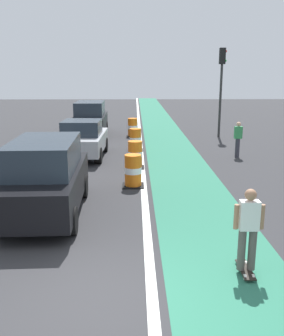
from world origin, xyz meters
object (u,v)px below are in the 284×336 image
at_px(parked_suv_third, 90,118).
at_px(traffic_barrel_mid, 135,155).
at_px(traffic_barrel_back, 135,140).
at_px(traffic_barrel_far, 133,128).
at_px(pedestrian_crossing, 238,138).
at_px(parked_sedan_second, 83,139).
at_px(skateboarder_on_lane, 248,229).
at_px(traffic_barrel_front, 133,171).
at_px(traffic_light_corner, 222,77).
at_px(parked_suv_nearest, 46,177).

height_order(parked_suv_third, traffic_barrel_mid, parked_suv_third).
bearing_deg(traffic_barrel_back, parked_suv_third, 119.70).
bearing_deg(traffic_barrel_far, pedestrian_crossing, -51.13).
height_order(parked_sedan_second, traffic_barrel_far, parked_sedan_second).
relative_size(traffic_barrel_mid, pedestrian_crossing, 0.68).
relative_size(skateboarder_on_lane, parked_sedan_second, 0.41).
xyz_separation_m(traffic_barrel_front, traffic_barrel_mid, (0.07, 2.61, 0.00)).
relative_size(traffic_barrel_front, traffic_light_corner, 0.21).
relative_size(parked_sedan_second, traffic_barrel_mid, 3.81).
bearing_deg(traffic_light_corner, parked_sedan_second, -142.76).
distance_m(traffic_barrel_front, traffic_barrel_back, 6.12).
xyz_separation_m(parked_suv_third, traffic_barrel_far, (2.56, -0.44, -0.50)).
xyz_separation_m(traffic_barrel_mid, pedestrian_crossing, (4.63, 1.92, 0.33)).
height_order(traffic_barrel_far, traffic_light_corner, traffic_light_corner).
relative_size(traffic_barrel_front, traffic_barrel_back, 1.00).
height_order(parked_sedan_second, traffic_barrel_front, parked_sedan_second).
bearing_deg(traffic_barrel_far, traffic_barrel_mid, -88.91).
bearing_deg(skateboarder_on_lane, parked_sedan_second, 113.01).
height_order(parked_suv_nearest, parked_suv_third, same).
relative_size(parked_suv_third, traffic_light_corner, 0.91).
height_order(parked_suv_nearest, traffic_barrel_mid, parked_suv_nearest).
bearing_deg(traffic_barrel_far, traffic_barrel_front, -89.58).
bearing_deg(traffic_barrel_mid, parked_suv_third, 108.13).
distance_m(parked_sedan_second, traffic_barrel_far, 6.23).
bearing_deg(parked_sedan_second, traffic_barrel_back, 32.14).
xyz_separation_m(parked_sedan_second, traffic_barrel_far, (2.19, 5.82, -0.30)).
relative_size(parked_suv_nearest, pedestrian_crossing, 2.89).
bearing_deg(pedestrian_crossing, parked_sedan_second, 179.14).
height_order(parked_suv_nearest, pedestrian_crossing, parked_suv_nearest).
xyz_separation_m(skateboarder_on_lane, pedestrian_crossing, (2.51, 10.40, -0.05)).
distance_m(skateboarder_on_lane, parked_sedan_second, 11.42).
xyz_separation_m(parked_suv_nearest, traffic_barrel_front, (2.32, 2.57, -0.50)).
relative_size(traffic_barrel_front, pedestrian_crossing, 0.68).
bearing_deg(skateboarder_on_lane, traffic_barrel_mid, 104.03).
bearing_deg(traffic_barrel_front, traffic_light_corner, 63.62).
xyz_separation_m(parked_suv_third, traffic_barrel_front, (2.64, -10.89, -0.50)).
relative_size(parked_suv_nearest, traffic_barrel_mid, 4.27).
height_order(skateboarder_on_lane, parked_suv_third, parked_suv_third).
relative_size(traffic_barrel_far, traffic_light_corner, 0.21).
bearing_deg(traffic_barrel_back, traffic_barrel_front, -90.79).
distance_m(parked_suv_nearest, parked_sedan_second, 7.21).
bearing_deg(parked_suv_third, pedestrian_crossing, -40.92).
bearing_deg(traffic_light_corner, traffic_barrel_mid, -123.29).
relative_size(skateboarder_on_lane, pedestrian_crossing, 1.05).
relative_size(traffic_barrel_mid, traffic_barrel_back, 1.00).
bearing_deg(traffic_barrel_mid, traffic_light_corner, 56.71).
height_order(parked_sedan_second, pedestrian_crossing, parked_sedan_second).
distance_m(skateboarder_on_lane, traffic_barrel_mid, 8.75).
bearing_deg(traffic_barrel_back, pedestrian_crossing, -18.94).
bearing_deg(parked_suv_nearest, traffic_barrel_front, 47.94).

